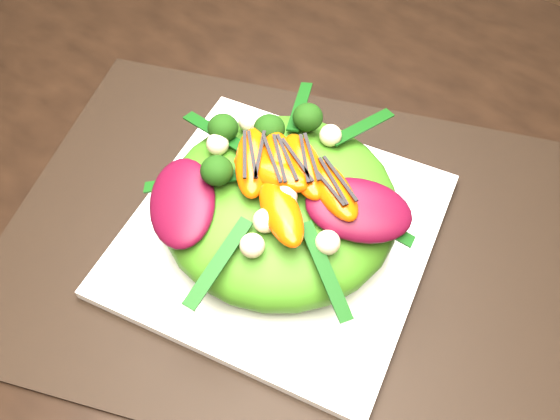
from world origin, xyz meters
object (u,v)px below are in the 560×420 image
Objects in this scene: dining_table at (99,86)px; salad_bowl at (280,225)px; orange_segment at (297,159)px; plate_base at (280,233)px; lettuce_mound at (280,205)px; placemat at (280,237)px.

dining_table is 7.20× the size of salad_bowl.
orange_segment is at bearing -5.65° from dining_table.
plate_base is 0.01m from salad_bowl.
salad_bowl is at bearing -9.32° from dining_table.
orange_segment reaches higher than plate_base.
orange_segment is (0.00, 0.02, 0.09)m from plate_base.
plate_base is 0.04m from lettuce_mound.
salad_bowl is 1.09× the size of lettuce_mound.
placemat is 0.02m from salad_bowl.
placemat is at bearing -7.13° from salad_bowl.
dining_table is 0.32m from salad_bowl.
placemat is at bearing -97.13° from orange_segment.
dining_table is 0.33m from orange_segment.
orange_segment is at bearing 82.87° from placemat.
dining_table reaches higher than salad_bowl.
dining_table is at bearing 170.68° from placemat.
salad_bowl is (-0.00, 0.00, 0.02)m from placemat.
dining_table is 0.31m from plate_base.
plate_base is 1.29× the size of lettuce_mound.
placemat is at bearing -9.32° from dining_table.
lettuce_mound is (0.00, 0.00, 0.04)m from plate_base.
lettuce_mound reaches higher than salad_bowl.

